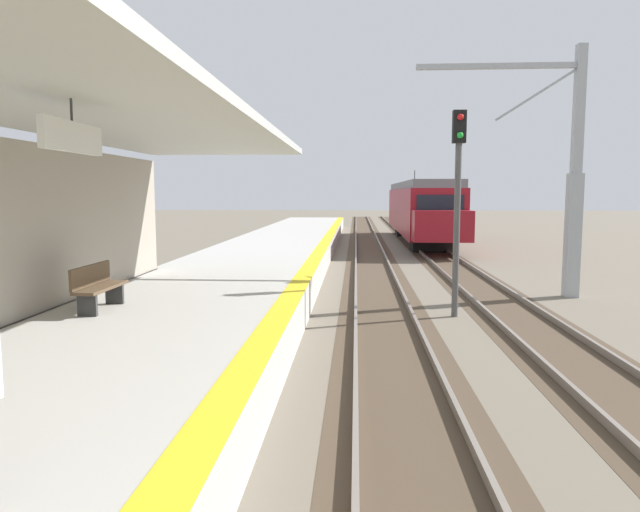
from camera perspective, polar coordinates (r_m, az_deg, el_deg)
station_platform at (r=14.40m, az=-11.26°, el=-4.68°), size 5.00×80.00×0.91m
track_pair_nearest_platform at (r=17.94m, az=5.89°, el=-3.74°), size 2.34×120.00×0.16m
track_pair_middle at (r=18.40m, az=16.56°, el=-3.72°), size 2.34×120.00×0.16m
approaching_train at (r=37.37m, az=9.98°, el=4.67°), size 2.93×19.60×4.76m
rail_signal_post at (r=14.85m, az=13.56°, el=6.24°), size 0.32×0.34×5.20m
catenary_pylon_far_side at (r=18.79m, az=23.24°, el=7.12°), size 5.00×0.40×7.50m
platform_bench at (r=11.91m, az=-21.30°, el=-2.76°), size 0.45×1.60×0.88m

